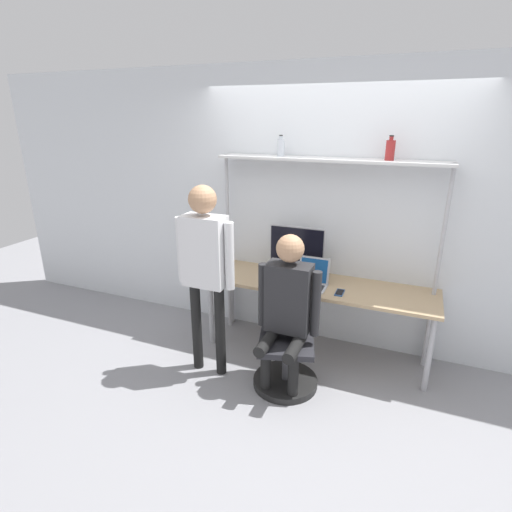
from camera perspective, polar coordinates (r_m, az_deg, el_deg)
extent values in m
plane|color=gray|center=(3.90, 7.08, -15.65)|extent=(12.00, 12.00, 0.00)
cube|color=silver|center=(3.93, 10.46, 6.18)|extent=(8.00, 0.06, 2.70)
cube|color=tan|center=(3.82, 8.82, -4.14)|extent=(2.17, 0.60, 0.03)
cylinder|color=#A5A5AA|center=(4.11, -6.42, -7.93)|extent=(0.05, 0.05, 0.70)
cylinder|color=#A5A5AA|center=(3.70, 23.51, -12.86)|extent=(0.05, 0.05, 0.70)
cylinder|color=#A5A5AA|center=(4.49, -3.48, -5.34)|extent=(0.05, 0.05, 0.70)
cylinder|color=#A5A5AA|center=(4.12, 23.50, -9.42)|extent=(0.05, 0.05, 0.70)
cube|color=silver|center=(3.68, 10.35, 13.41)|extent=(2.06, 0.27, 0.02)
cylinder|color=#B2B2B7|center=(4.20, -3.97, 1.46)|extent=(0.04, 0.04, 1.88)
cylinder|color=#B2B2B7|center=(3.81, 24.46, -2.20)|extent=(0.04, 0.04, 1.88)
cylinder|color=#B7B7BC|center=(3.98, 5.69, -2.68)|extent=(0.23, 0.23, 0.01)
cylinder|color=#B7B7BC|center=(3.96, 5.72, -1.80)|extent=(0.06, 0.06, 0.12)
cube|color=#B7B7BC|center=(3.88, 5.86, 1.49)|extent=(0.54, 0.01, 0.38)
cube|color=black|center=(3.88, 5.83, 1.46)|extent=(0.52, 0.02, 0.35)
cube|color=#BCBCC1|center=(3.73, 7.82, -4.32)|extent=(0.29, 0.25, 0.01)
cube|color=black|center=(3.71, 7.75, -4.34)|extent=(0.24, 0.14, 0.00)
cube|color=#BCBCC1|center=(3.77, 8.29, -1.99)|extent=(0.29, 0.06, 0.25)
cube|color=#194C8C|center=(3.77, 8.27, -2.04)|extent=(0.25, 0.05, 0.21)
cube|color=#264C8C|center=(3.65, 11.87, -5.14)|extent=(0.07, 0.15, 0.01)
cube|color=black|center=(3.65, 11.87, -5.06)|extent=(0.06, 0.13, 0.00)
cylinder|color=black|center=(3.67, 4.19, -17.41)|extent=(0.56, 0.56, 0.06)
cylinder|color=#4C4C51|center=(3.56, 4.27, -14.89)|extent=(0.06, 0.06, 0.33)
cube|color=#26262B|center=(3.46, 4.35, -12.27)|extent=(0.57, 0.57, 0.05)
cube|color=#26262B|center=(3.52, 4.58, -7.01)|extent=(0.41, 0.15, 0.45)
cylinder|color=black|center=(3.46, 1.41, -16.04)|extent=(0.09, 0.09, 0.44)
cylinder|color=black|center=(3.40, 5.32, -16.86)|extent=(0.09, 0.09, 0.44)
cylinder|color=black|center=(3.34, 1.64, -12.04)|extent=(0.10, 0.38, 0.10)
cylinder|color=black|center=(3.28, 5.62, -12.81)|extent=(0.10, 0.38, 0.10)
cube|color=#262628|center=(3.29, 4.70, -5.96)|extent=(0.36, 0.20, 0.58)
cylinder|color=#262628|center=(3.36, 0.98, -5.58)|extent=(0.08, 0.08, 0.56)
cylinder|color=#262628|center=(3.24, 8.55, -6.81)|extent=(0.08, 0.08, 0.56)
sphere|color=tan|center=(3.13, 4.91, 1.08)|extent=(0.22, 0.22, 0.22)
cylinder|color=black|center=(3.71, -8.47, -9.85)|extent=(0.09, 0.09, 0.86)
cylinder|color=black|center=(3.61, -5.14, -10.63)|extent=(0.09, 0.09, 0.86)
cube|color=silver|center=(3.36, -7.32, 0.67)|extent=(0.37, 0.20, 0.61)
cylinder|color=silver|center=(3.48, -10.61, 0.89)|extent=(0.08, 0.08, 0.58)
cylinder|color=silver|center=(3.26, -3.80, -0.06)|extent=(0.08, 0.08, 0.58)
sphere|color=tan|center=(3.24, -7.66, 8.04)|extent=(0.23, 0.23, 0.23)
cylinder|color=silver|center=(3.79, 3.56, 15.17)|extent=(0.07, 0.07, 0.15)
cylinder|color=silver|center=(3.79, 3.58, 16.53)|extent=(0.03, 0.03, 0.03)
cylinder|color=black|center=(3.79, 3.59, 16.81)|extent=(0.03, 0.03, 0.01)
cylinder|color=maroon|center=(3.60, 18.62, 14.11)|extent=(0.08, 0.08, 0.16)
cylinder|color=maroon|center=(3.59, 18.79, 15.63)|extent=(0.03, 0.03, 0.03)
cylinder|color=black|center=(3.59, 18.82, 15.95)|extent=(0.04, 0.04, 0.01)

